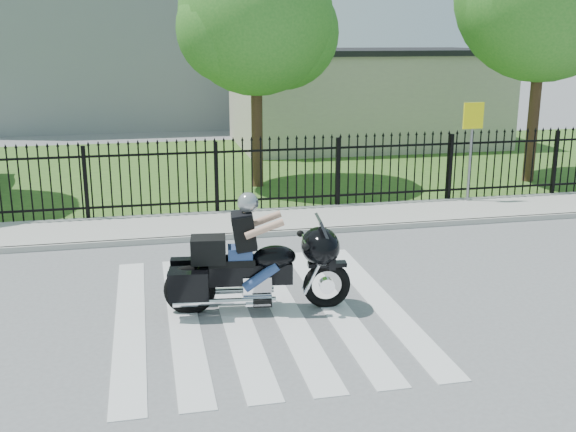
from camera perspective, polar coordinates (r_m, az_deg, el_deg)
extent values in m
plane|color=slate|center=(10.72, -2.38, -8.10)|extent=(120.00, 120.00, 0.00)
cube|color=#ADAAA3|center=(15.38, -5.58, -0.68)|extent=(40.00, 2.00, 0.12)
cube|color=#ADAAA3|center=(14.43, -5.11, -1.74)|extent=(40.00, 0.12, 0.12)
cube|color=#2E591E|center=(22.18, -7.73, 3.99)|extent=(40.00, 12.00, 0.02)
cube|color=black|center=(16.27, -6.03, 1.23)|extent=(26.00, 0.04, 0.05)
cube|color=black|center=(16.03, -6.14, 5.40)|extent=(26.00, 0.04, 0.05)
cylinder|color=#382316|center=(19.10, -2.66, 8.62)|extent=(0.32, 0.32, 4.16)
sphere|color=#2B7421|center=(18.99, -2.75, 16.44)|extent=(4.20, 4.20, 4.20)
cylinder|color=#382316|center=(21.01, 20.18, 9.20)|extent=(0.32, 0.32, 4.80)
cube|color=beige|center=(27.25, 6.46, 9.77)|extent=(10.00, 6.00, 3.50)
cube|color=black|center=(27.14, 6.58, 13.66)|extent=(10.20, 6.20, 0.20)
torus|color=black|center=(10.78, 3.30, -5.88)|extent=(0.78, 0.23, 0.77)
torus|color=black|center=(10.67, -8.33, -6.23)|extent=(0.82, 0.26, 0.81)
cube|color=black|center=(10.58, -3.55, -4.88)|extent=(1.46, 0.43, 0.33)
ellipsoid|color=black|center=(10.52, -1.15, -3.50)|extent=(0.73, 0.52, 0.37)
cube|color=black|center=(10.50, -4.78, -3.83)|extent=(0.76, 0.44, 0.11)
cube|color=silver|center=(10.65, -2.64, -5.81)|extent=(0.48, 0.38, 0.33)
ellipsoid|color=black|center=(10.55, 2.75, -2.58)|extent=(0.69, 0.86, 0.60)
cube|color=black|center=(10.44, -6.76, -2.84)|extent=(0.58, 0.48, 0.40)
cube|color=navy|center=(10.46, -4.07, -3.12)|extent=(0.41, 0.37, 0.20)
sphere|color=#999CA0|center=(10.25, -3.41, 1.14)|extent=(0.32, 0.32, 0.32)
cylinder|color=gray|center=(17.63, 15.18, 5.06)|extent=(0.07, 0.07, 2.38)
cube|color=#FFF10D|center=(17.47, 15.43, 8.19)|extent=(0.54, 0.07, 0.65)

